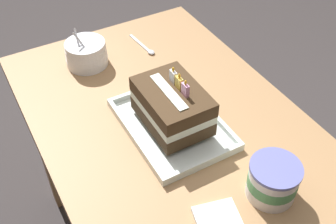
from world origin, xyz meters
name	(u,v)px	position (x,y,z in m)	size (l,w,h in m)	color
dining_table	(164,145)	(0.00, 0.00, 0.63)	(0.99, 0.70, 0.77)	#9E754C
foil_tray	(172,125)	(0.06, -0.01, 0.77)	(0.33, 0.24, 0.02)	silver
birthday_cake	(172,106)	(0.06, -0.01, 0.84)	(0.21, 0.15, 0.15)	#3D2A18
bowl_stack	(86,54)	(-0.33, -0.10, 0.81)	(0.13, 0.13, 0.13)	white
ice_cream_tub	(273,180)	(0.36, 0.08, 0.81)	(0.12, 0.12, 0.10)	white
serving_spoon_near_tray	(147,49)	(-0.30, 0.10, 0.77)	(0.15, 0.03, 0.01)	silver
napkin_pile	(219,223)	(0.37, -0.07, 0.77)	(0.12, 0.12, 0.01)	white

